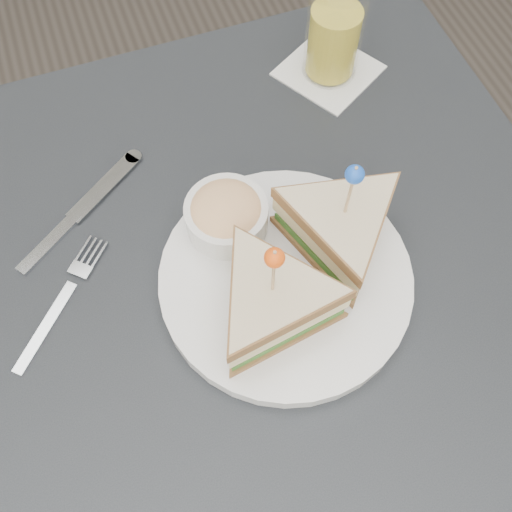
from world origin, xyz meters
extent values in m
plane|color=#3F3833|center=(0.00, 0.00, 0.00)|extent=(3.50, 3.50, 0.00)
cube|color=black|center=(0.00, 0.00, 0.73)|extent=(0.80, 0.80, 0.03)
cylinder|color=black|center=(-0.35, 0.35, 0.36)|extent=(0.04, 0.04, 0.72)
cylinder|color=black|center=(0.35, 0.35, 0.36)|extent=(0.04, 0.04, 0.72)
cylinder|color=white|center=(0.04, -0.01, 0.76)|extent=(0.36, 0.36, 0.02)
cylinder|color=white|center=(0.04, -0.01, 0.77)|extent=(0.36, 0.36, 0.01)
cylinder|color=tan|center=(0.01, -0.05, 0.87)|extent=(0.00, 0.00, 0.09)
sphere|color=#E84E0E|center=(0.01, -0.05, 0.90)|extent=(0.02, 0.02, 0.02)
cylinder|color=tan|center=(0.11, 0.01, 0.87)|extent=(0.00, 0.00, 0.09)
sphere|color=#184BB7|center=(0.11, 0.01, 0.90)|extent=(0.02, 0.02, 0.02)
cylinder|color=silver|center=(0.00, 0.07, 0.79)|extent=(0.12, 0.12, 0.04)
ellipsoid|color=#E0B772|center=(0.00, 0.07, 0.80)|extent=(0.11, 0.11, 0.04)
cube|color=silver|center=(-0.22, 0.03, 0.75)|extent=(0.08, 0.09, 0.00)
cube|color=silver|center=(-0.17, 0.08, 0.75)|extent=(0.03, 0.03, 0.00)
cube|color=silver|center=(-0.20, 0.13, 0.75)|extent=(0.09, 0.07, 0.01)
cube|color=silver|center=(-0.12, 0.18, 0.75)|extent=(0.10, 0.08, 0.00)
cylinder|color=silver|center=(-0.08, 0.22, 0.75)|extent=(0.03, 0.03, 0.00)
cube|color=white|center=(0.21, 0.27, 0.75)|extent=(0.16, 0.16, 0.00)
cylinder|color=gold|center=(0.21, 0.27, 0.80)|extent=(0.09, 0.09, 0.09)
cylinder|color=white|center=(0.21, 0.27, 0.83)|extent=(0.10, 0.10, 0.15)
cube|color=white|center=(0.22, 0.28, 0.84)|extent=(0.02, 0.02, 0.02)
cube|color=white|center=(0.20, 0.26, 0.84)|extent=(0.02, 0.02, 0.02)
camera|label=1|loc=(-0.08, -0.25, 1.33)|focal=40.00mm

